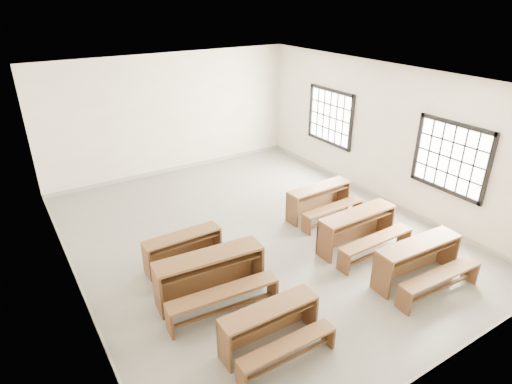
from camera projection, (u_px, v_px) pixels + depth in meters
room at (260, 136)px, 8.02m from camera, size 8.50×8.50×3.20m
desk_set_0 at (271, 325)px, 5.97m from camera, size 1.48×0.78×0.66m
desk_set_1 at (211, 274)px, 6.90m from camera, size 1.86×1.07×0.80m
desk_set_2 at (184, 249)px, 7.75m from camera, size 1.44×0.76×0.64m
desk_set_3 at (419, 260)px, 7.33m from camera, size 1.70×0.94×0.75m
desk_set_4 at (359, 228)px, 8.30m from camera, size 1.70×0.90×0.76m
desk_set_5 at (320, 199)px, 9.51m from camera, size 1.60×0.87×0.70m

